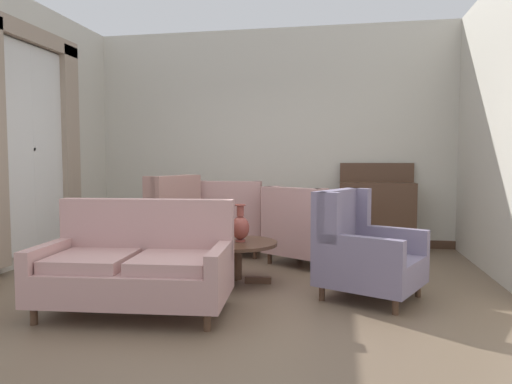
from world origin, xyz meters
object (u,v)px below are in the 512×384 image
object	(u,v)px
armchair_near_window	(162,227)
armchair_far_left	(231,223)
settee	(136,266)
sideboard	(377,212)
armchair_near_sideboard	(303,231)
porcelain_vase	(240,227)
coffee_table	(237,249)
armchair_back_corner	(362,252)

from	to	relation	value
armchair_near_window	armchair_far_left	world-z (taller)	armchair_near_window
settee	sideboard	size ratio (longest dim) A/B	1.32
armchair_near_window	sideboard	xyz separation A→B (m)	(2.71, 1.39, 0.09)
armchair_near_sideboard	sideboard	bearing A→B (deg)	-99.13
porcelain_vase	settee	distance (m)	1.28
armchair_near_window	armchair_far_left	bearing A→B (deg)	155.08
coffee_table	armchair_far_left	bearing A→B (deg)	105.79
armchair_near_sideboard	armchair_back_corner	world-z (taller)	armchair_back_corner
coffee_table	sideboard	bearing A→B (deg)	53.60
armchair_near_sideboard	armchair_back_corner	xyz separation A→B (m)	(0.66, -1.29, 0.01)
armchair_back_corner	armchair_far_left	size ratio (longest dim) A/B	1.09
coffee_table	settee	distance (m)	1.24
porcelain_vase	settee	xyz separation A→B (m)	(-0.68, -1.07, -0.21)
coffee_table	settee	bearing A→B (deg)	-121.51
coffee_table	armchair_near_sideboard	world-z (taller)	armchair_near_sideboard
armchair_near_sideboard	armchair_near_window	world-z (taller)	armchair_near_window
settee	armchair_near_sideboard	bearing A→B (deg)	53.81
armchair_back_corner	armchair_far_left	distance (m)	2.41
porcelain_vase	sideboard	distance (m)	2.63
armchair_near_window	sideboard	world-z (taller)	sideboard
settee	armchair_back_corner	world-z (taller)	armchair_back_corner
armchair_back_corner	sideboard	world-z (taller)	sideboard
armchair_near_window	sideboard	distance (m)	3.04
coffee_table	armchair_near_sideboard	distance (m)	1.18
settee	armchair_far_left	distance (m)	2.51
porcelain_vase	armchair_far_left	xyz separation A→B (m)	(-0.44, 1.43, -0.17)
sideboard	settee	bearing A→B (deg)	-124.84
sideboard	armchair_near_window	bearing A→B (deg)	-152.83
armchair_near_sideboard	settee	bearing A→B (deg)	89.80
porcelain_vase	armchair_back_corner	xyz separation A→B (m)	(1.24, -0.30, -0.17)
armchair_back_corner	sideboard	xyz separation A→B (m)	(0.31, 2.43, 0.12)
coffee_table	armchair_back_corner	bearing A→B (deg)	-12.66
armchair_near_window	armchair_near_sideboard	bearing A→B (deg)	119.74
porcelain_vase	armchair_back_corner	distance (m)	1.29
porcelain_vase	coffee_table	bearing A→B (deg)	-161.38
settee	armchair_far_left	size ratio (longest dim) A/B	1.62
armchair_back_corner	coffee_table	bearing A→B (deg)	102.63
porcelain_vase	armchair_far_left	size ratio (longest dim) A/B	0.39
coffee_table	armchair_near_window	distance (m)	1.36
porcelain_vase	armchair_near_sideboard	distance (m)	1.17
settee	armchair_near_window	size ratio (longest dim) A/B	1.49
settee	sideboard	world-z (taller)	sideboard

